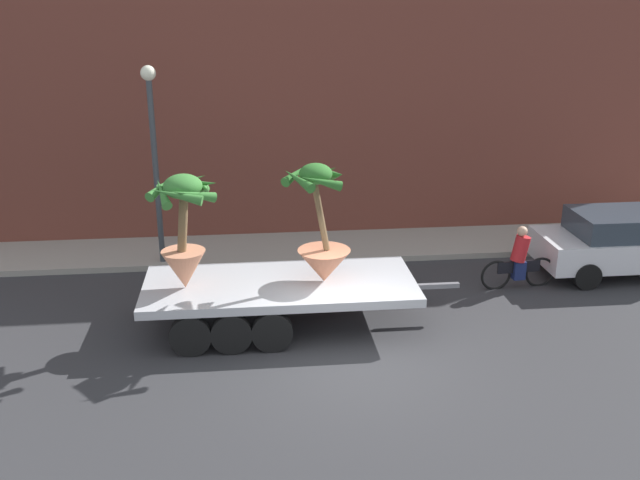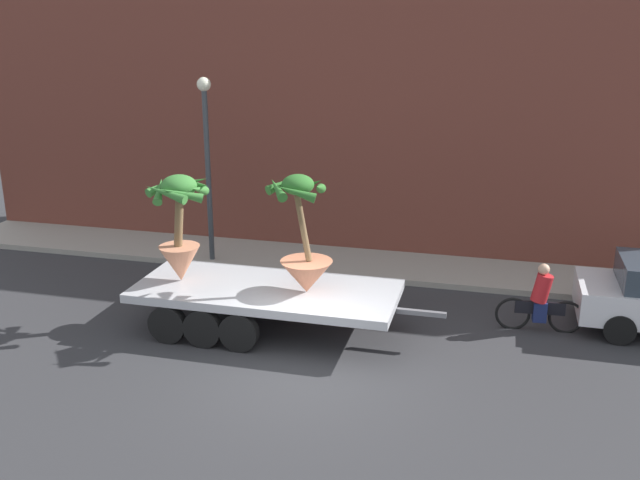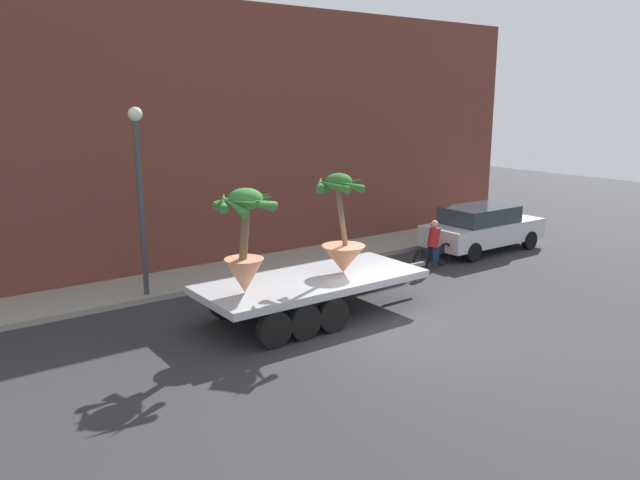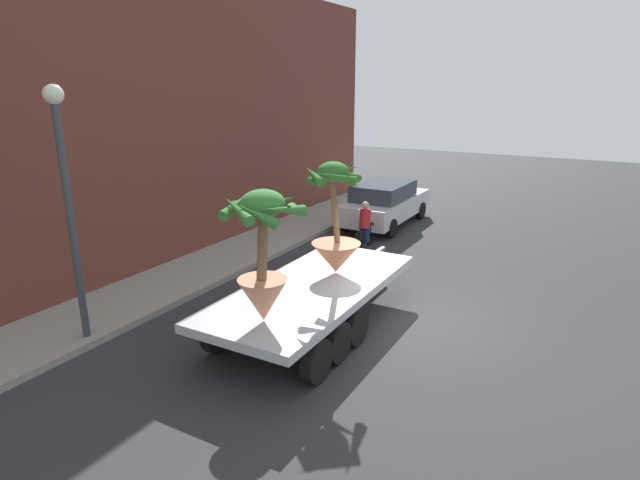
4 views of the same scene
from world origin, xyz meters
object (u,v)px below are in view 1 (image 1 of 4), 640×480
flatbed_trailer (268,292)px  potted_palm_middle (184,232)px  street_lamp (153,140)px  potted_palm_rear (321,239)px  cyclist (519,261)px  parked_car (630,241)px

flatbed_trailer → potted_palm_middle: bearing=-176.6°
flatbed_trailer → street_lamp: 5.06m
potted_palm_rear → street_lamp: street_lamp is taller
flatbed_trailer → cyclist: size_ratio=3.56×
flatbed_trailer → potted_palm_middle: potted_palm_middle is taller
potted_palm_rear → parked_car: bearing=14.7°
parked_car → street_lamp: size_ratio=0.95×
flatbed_trailer → potted_palm_rear: (1.10, -0.06, 1.14)m
potted_palm_rear → potted_palm_middle: size_ratio=1.06×
cyclist → parked_car: parked_car is taller
flatbed_trailer → street_lamp: (-2.53, 3.62, 2.47)m
potted_palm_middle → parked_car: (10.49, 2.08, -1.33)m
potted_palm_rear → cyclist: bearing=17.0°
parked_car → flatbed_trailer: bearing=-167.4°
cyclist → street_lamp: 9.07m
potted_palm_middle → parked_car: 10.78m
flatbed_trailer → street_lamp: size_ratio=1.36×
street_lamp → potted_palm_middle: bearing=-76.1°
potted_palm_rear → street_lamp: size_ratio=0.51×
cyclist → parked_car: size_ratio=0.40×
potted_palm_middle → street_lamp: bearing=103.9°
potted_palm_rear → street_lamp: (-3.63, 3.68, 1.33)m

